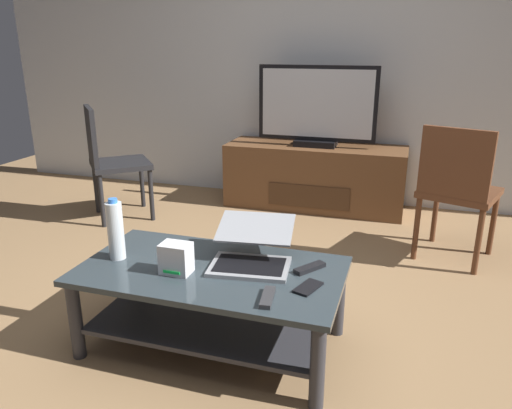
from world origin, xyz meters
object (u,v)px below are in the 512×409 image
object	(u,v)px
television	(317,108)
laptop	(252,250)
soundbar_remote	(310,268)
coffee_table	(212,292)
cell_phone	(308,287)
media_cabinet	(315,176)
dining_chair	(457,187)
router_box	(176,258)
tv_remote	(267,297)
side_chair	(109,157)
water_bottle_near	(116,230)

from	to	relation	value
television	laptop	bearing A→B (deg)	-86.97
laptop	soundbar_remote	distance (m)	0.27
coffee_table	soundbar_remote	distance (m)	0.46
coffee_table	cell_phone	bearing A→B (deg)	-6.97
laptop	media_cabinet	bearing A→B (deg)	93.00
coffee_table	media_cabinet	distance (m)	2.19
dining_chair	laptop	size ratio (longest dim) A/B	2.00
television	soundbar_remote	bearing A→B (deg)	-79.56
dining_chair	router_box	world-z (taller)	dining_chair
router_box	soundbar_remote	bearing A→B (deg)	20.17
media_cabinet	laptop	bearing A→B (deg)	-87.00
cell_phone	tv_remote	distance (m)	0.19
coffee_table	media_cabinet	xyz separation A→B (m)	(0.05, 2.19, -0.01)
coffee_table	tv_remote	size ratio (longest dim) A/B	7.40
laptop	soundbar_remote	bearing A→B (deg)	1.09
television	tv_remote	distance (m)	2.42
soundbar_remote	tv_remote	bearing A→B (deg)	-73.33
coffee_table	cell_phone	size ratio (longest dim) A/B	8.46
side_chair	laptop	distance (m)	2.07
media_cabinet	soundbar_remote	distance (m)	2.11
dining_chair	side_chair	distance (m)	2.56
cell_phone	tv_remote	world-z (taller)	tv_remote
television	soundbar_remote	xyz separation A→B (m)	(0.38, -2.05, -0.45)
side_chair	soundbar_remote	world-z (taller)	side_chair
laptop	side_chair	bearing A→B (deg)	141.10
coffee_table	television	world-z (taller)	television
television	water_bottle_near	bearing A→B (deg)	-103.11
router_box	cell_phone	distance (m)	0.59
router_box	tv_remote	xyz separation A→B (m)	(0.45, -0.11, -0.06)
laptop	water_bottle_near	world-z (taller)	water_bottle_near
dining_chair	cell_phone	size ratio (longest dim) A/B	6.34
tv_remote	water_bottle_near	bearing A→B (deg)	160.15
television	cell_phone	xyz separation A→B (m)	(0.41, -2.22, -0.45)
television	router_box	size ratio (longest dim) A/B	7.12
side_chair	router_box	xyz separation A→B (m)	(1.32, -1.50, -0.04)
tv_remote	soundbar_remote	distance (m)	0.33
cell_phone	dining_chair	bearing A→B (deg)	83.68
coffee_table	laptop	world-z (taller)	laptop
coffee_table	tv_remote	xyz separation A→B (m)	(0.32, -0.20, 0.13)
tv_remote	soundbar_remote	world-z (taller)	same
dining_chair	soundbar_remote	distance (m)	1.41
cell_phone	soundbar_remote	distance (m)	0.18
tv_remote	television	bearing A→B (deg)	88.77
dining_chair	side_chair	xyz separation A→B (m)	(-2.56, 0.07, 0.00)
coffee_table	tv_remote	bearing A→B (deg)	-31.28
television	media_cabinet	bearing A→B (deg)	90.00
laptop	water_bottle_near	xyz separation A→B (m)	(-0.62, -0.14, 0.08)
router_box	laptop	bearing A→B (deg)	34.80
media_cabinet	dining_chair	world-z (taller)	dining_chair
television	side_chair	xyz separation A→B (m)	(-1.50, -0.75, -0.35)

